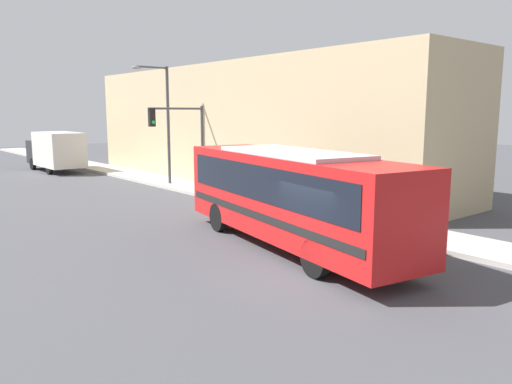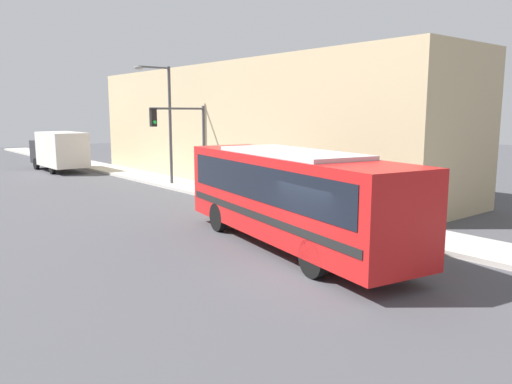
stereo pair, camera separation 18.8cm
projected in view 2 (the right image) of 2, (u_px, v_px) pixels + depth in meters
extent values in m
plane|color=#47474C|center=(310.00, 273.00, 14.06)|extent=(120.00, 120.00, 0.00)
cube|color=#B7B2A8|center=(155.00, 179.00, 32.93)|extent=(2.50, 70.00, 0.17)
cube|color=tan|center=(248.00, 125.00, 31.52)|extent=(6.00, 28.86, 7.30)
cube|color=red|center=(290.00, 195.00, 16.39)|extent=(4.34, 10.80, 2.65)
cube|color=black|center=(290.00, 180.00, 16.31)|extent=(4.23, 9.98, 1.12)
cube|color=black|center=(290.00, 212.00, 16.48)|extent=(4.30, 10.39, 0.24)
cube|color=silver|center=(291.00, 153.00, 16.17)|extent=(3.29, 6.10, 0.16)
cylinder|color=black|center=(269.00, 212.00, 19.93)|extent=(0.47, 1.10, 1.07)
cylinder|color=black|center=(218.00, 217.00, 18.87)|extent=(0.47, 1.10, 1.07)
cylinder|color=black|center=(375.00, 248.00, 14.61)|extent=(0.47, 1.10, 1.07)
cylinder|color=black|center=(313.00, 259.00, 13.56)|extent=(0.47, 1.10, 1.07)
cube|color=silver|center=(62.00, 149.00, 37.24)|extent=(2.45, 4.82, 2.52)
cube|color=#262628|center=(48.00, 151.00, 39.86)|extent=(2.33, 1.88, 1.78)
cylinder|color=black|center=(36.00, 164.00, 39.08)|extent=(0.25, 0.90, 0.90)
cylinder|color=black|center=(52.00, 168.00, 36.08)|extent=(0.25, 0.90, 0.90)
cylinder|color=#999999|center=(325.00, 211.00, 20.38)|extent=(0.24, 0.24, 0.56)
sphere|color=#999999|center=(325.00, 203.00, 20.32)|extent=(0.22, 0.22, 0.22)
cylinder|color=#999999|center=(327.00, 211.00, 20.28)|extent=(0.11, 0.14, 0.11)
cylinder|color=#47474C|center=(204.00, 149.00, 27.12)|extent=(0.16, 0.16, 4.62)
cylinder|color=#47474C|center=(177.00, 109.00, 25.78)|extent=(3.20, 0.11, 0.11)
cube|color=black|center=(153.00, 118.00, 24.97)|extent=(0.30, 0.24, 0.90)
sphere|color=#19D83F|center=(155.00, 122.00, 24.90)|extent=(0.18, 0.18, 0.18)
cylinder|color=#47474C|center=(267.00, 193.00, 23.10)|extent=(0.06, 0.06, 1.16)
cylinder|color=#4C4C51|center=(267.00, 178.00, 22.99)|extent=(0.14, 0.14, 0.22)
cylinder|color=#47474C|center=(170.00, 126.00, 29.88)|extent=(0.18, 0.18, 6.94)
cylinder|color=#47474C|center=(154.00, 67.00, 28.74)|extent=(1.94, 0.11, 0.11)
ellipsoid|color=gray|center=(138.00, 68.00, 28.15)|extent=(0.56, 0.28, 0.20)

